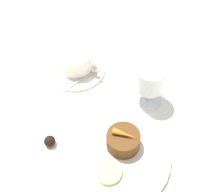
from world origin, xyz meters
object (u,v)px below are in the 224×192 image
coffee_cup (76,60)px  wine_glass (151,80)px  dessert_cake (124,141)px  dinner_plate (115,156)px  fork (65,117)px

coffee_cup → wine_glass: 0.22m
dessert_cake → dinner_plate: bearing=-100.1°
dinner_plate → wine_glass: wine_glass is taller
coffee_cup → dessert_cake: (0.23, -0.15, -0.01)m
dessert_cake → fork: bearing=178.9°
fork → dinner_plate: bearing=-11.7°
dinner_plate → wine_glass: bearing=92.7°
coffee_cup → wine_glass: bearing=0.9°
dinner_plate → coffee_cup: (-0.22, 0.18, 0.03)m
coffee_cup → fork: size_ratio=0.63×
fork → coffee_cup: bearing=113.2°
dinner_plate → fork: (-0.16, 0.03, -0.01)m
dessert_cake → wine_glass: bearing=95.1°
wine_glass → dessert_cake: size_ratio=1.50×
wine_glass → fork: (-0.15, -0.15, -0.07)m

